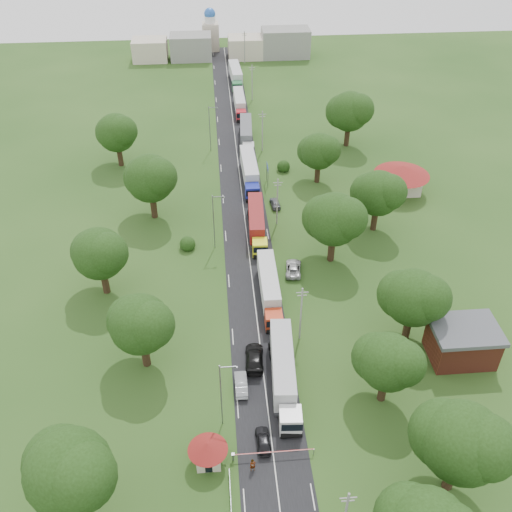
{
  "coord_description": "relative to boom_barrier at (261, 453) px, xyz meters",
  "views": [
    {
      "loc": [
        -4.99,
        -61.49,
        56.41
      ],
      "look_at": [
        0.77,
        8.07,
        3.0
      ],
      "focal_mm": 40.0,
      "sensor_mm": 36.0,
      "label": 1
    }
  ],
  "objects": [
    {
      "name": "truck_2",
      "position": [
        3.1,
        43.44,
        1.24
      ],
      "size": [
        3.04,
        14.57,
        4.03
      ],
      "color": "yellow",
      "rests_on": "ground"
    },
    {
      "name": "lamp_0",
      "position": [
        -3.99,
        5.0,
        4.66
      ],
      "size": [
        2.03,
        0.22,
        10.0
      ],
      "color": "slate",
      "rests_on": "ground"
    },
    {
      "name": "tree_11",
      "position": [
        -20.65,
        30.16,
        6.33
      ],
      "size": [
        8.8,
        8.8,
        11.07
      ],
      "color": "#382616",
      "rests_on": "ground"
    },
    {
      "name": "car_verge_far",
      "position": [
        7.2,
        51.74,
        -0.22
      ],
      "size": [
        1.89,
        4.07,
        1.35
      ],
      "primitive_type": "imported",
      "rotation": [
        0.0,
        0.0,
        3.22
      ],
      "color": "#505357",
      "rests_on": "ground"
    },
    {
      "name": "pole_5",
      "position": [
        6.86,
        130.0,
        3.79
      ],
      "size": [
        1.6,
        0.24,
        9.0
      ],
      "color": "gray",
      "rests_on": "ground"
    },
    {
      "name": "tree_3",
      "position": [
        21.35,
        17.16,
        6.33
      ],
      "size": [
        8.8,
        8.8,
        11.07
      ],
      "color": "#382616",
      "rests_on": "ground"
    },
    {
      "name": "tree_10",
      "position": [
        -13.65,
        15.16,
        6.33
      ],
      "size": [
        8.8,
        8.8,
        11.07
      ],
      "color": "#382616",
      "rests_on": "ground"
    },
    {
      "name": "pedestrian_booth",
      "position": [
        -4.25,
        0.95,
        -0.0
      ],
      "size": [
        1.07,
        1.09,
        1.78
      ],
      "primitive_type": "imported",
      "rotation": [
        0.0,
        0.0,
        -0.85
      ],
      "color": "gray",
      "rests_on": "ground"
    },
    {
      "name": "boom_barrier",
      "position": [
        0.0,
        0.0,
        0.0
      ],
      "size": [
        9.22,
        0.35,
        1.18
      ],
      "color": "slate",
      "rests_on": "ground"
    },
    {
      "name": "lamp_2",
      "position": [
        -3.99,
        75.0,
        4.66
      ],
      "size": [
        2.03,
        0.22,
        10.0
      ],
      "color": "slate",
      "rests_on": "ground"
    },
    {
      "name": "church",
      "position": [
        -2.64,
        143.0,
        4.5
      ],
      "size": [
        5.0,
        5.0,
        12.3
      ],
      "color": "beige",
      "rests_on": "ground"
    },
    {
      "name": "truck_5",
      "position": [
        3.3,
        95.49,
        1.12
      ],
      "size": [
        2.43,
        13.68,
        3.79
      ],
      "color": "red",
      "rests_on": "ground"
    },
    {
      "name": "pole_2",
      "position": [
        6.86,
        46.0,
        3.79
      ],
      "size": [
        1.6,
        0.24,
        9.0
      ],
      "color": "gray",
      "rests_on": "ground"
    },
    {
      "name": "pedestrian_near",
      "position": [
        -1.08,
        -1.4,
        0.02
      ],
      "size": [
        0.73,
        0.55,
        1.82
      ],
      "primitive_type": "imported",
      "rotation": [
        0.0,
        0.0,
        0.18
      ],
      "color": "gray",
      "rests_on": "ground"
    },
    {
      "name": "distant_town",
      "position": [
        2.04,
        135.0,
        2.6
      ],
      "size": [
        52.0,
        8.0,
        8.0
      ],
      "color": "gray",
      "rests_on": "ground"
    },
    {
      "name": "info_sign",
      "position": [
        6.56,
        60.0,
        2.11
      ],
      "size": [
        0.12,
        3.1,
        4.1
      ],
      "color": "slate",
      "rests_on": "ground"
    },
    {
      "name": "truck_1",
      "position": [
        3.53,
        26.43,
        1.23
      ],
      "size": [
        2.49,
        14.42,
        4.0
      ],
      "color": "#AC2E13",
      "rests_on": "ground"
    },
    {
      "name": "tree_5",
      "position": [
        23.35,
        43.16,
        6.33
      ],
      "size": [
        8.8,
        8.8,
        11.07
      ],
      "color": "#382616",
      "rests_on": "ground"
    },
    {
      "name": "tree_2",
      "position": [
        15.35,
        7.14,
        5.7
      ],
      "size": [
        8.0,
        8.0,
        10.1
      ],
      "color": "#382616",
      "rests_on": "ground"
    },
    {
      "name": "pole_4",
      "position": [
        6.86,
        102.0,
        3.79
      ],
      "size": [
        1.6,
        0.24,
        9.0
      ],
      "color": "gray",
      "rests_on": "ground"
    },
    {
      "name": "car_lane_mid",
      "position": [
        -1.64,
        10.04,
        -0.18
      ],
      "size": [
        1.52,
        4.33,
        1.43
      ],
      "primitive_type": "imported",
      "rotation": [
        0.0,
        0.0,
        3.14
      ],
      "color": "#9DA0A5",
      "rests_on": "ground"
    },
    {
      "name": "tree_6",
      "position": [
        16.35,
        60.14,
        5.7
      ],
      "size": [
        8.0,
        8.0,
        10.1
      ],
      "color": "#382616",
      "rests_on": "ground"
    },
    {
      "name": "tree_9",
      "position": [
        -18.66,
        -4.83,
        6.96
      ],
      "size": [
        9.6,
        9.6,
        12.05
      ],
      "color": "#382616",
      "rests_on": "ground"
    },
    {
      "name": "ground",
      "position": [
        1.36,
        25.0,
        -0.89
      ],
      "size": [
        260.0,
        260.0,
        0.0
      ],
      "primitive_type": "plane",
      "color": "#234416",
      "rests_on": "ground"
    },
    {
      "name": "tree_1",
      "position": [
        19.34,
        -4.83,
        6.96
      ],
      "size": [
        9.6,
        9.6,
        12.05
      ],
      "color": "#382616",
      "rests_on": "ground"
    },
    {
      "name": "road",
      "position": [
        1.36,
        45.0,
        -0.89
      ],
      "size": [
        8.0,
        200.0,
        0.04
      ],
      "primitive_type": "cube",
      "color": "black",
      "rests_on": "ground"
    },
    {
      "name": "truck_4",
      "position": [
        3.74,
        78.03,
        1.24
      ],
      "size": [
        3.13,
        14.51,
        4.01
      ],
      "color": "#BDBDBD",
      "rests_on": "ground"
    },
    {
      "name": "house_brick",
      "position": [
        27.36,
        13.0,
        1.76
      ],
      "size": [
        8.6,
        6.6,
        5.2
      ],
      "color": "maroon",
      "rests_on": "ground"
    },
    {
      "name": "tree_4",
      "position": [
        14.34,
        35.17,
        6.96
      ],
      "size": [
        9.6,
        9.6,
        12.05
      ],
      "color": "#382616",
      "rests_on": "ground"
    },
    {
      "name": "car_lane_front",
      "position": [
        0.36,
        1.77,
        -0.22
      ],
      "size": [
        1.68,
        3.98,
        1.34
      ],
      "primitive_type": "imported",
      "rotation": [
        0.0,
        0.0,
        3.17
      ],
      "color": "black",
      "rests_on": "ground"
    },
    {
      "name": "pole_3",
      "position": [
        6.86,
        74.0,
        3.79
      ],
      "size": [
        1.6,
        0.24,
        9.0
      ],
      "color": "gray",
      "rests_on": "ground"
    },
    {
      "name": "pole_1",
      "position": [
        6.86,
        18.0,
        3.79
      ],
      "size": [
        1.6,
        0.24,
        9.0
      ],
      "color": "gray",
      "rests_on": "ground"
    },
    {
      "name": "guard_booth",
      "position": [
        -5.84,
        -0.0,
        1.27
      ],
      "size": [
        4.4,
        4.4,
        3.45
      ],
      "color": "beige",
      "rests_on": "ground"
    },
    {
      "name": "car_verge_near",
      "position": [
        7.95,
        32.42,
        -0.19
      ],
      "size": [
        3.09,
        5.35,
        1.4
      ],
      "primitive_type": "imported",
      "rotation": [
        0.0,
        0.0,
        2.99
      ],
      "color": "#AFAFAF",
      "rests_on": "ground"
    },
    {
      "name": "tree_12",
      "position": [
        -14.66,
        50.17,
        6.96
      ],
      "size": [
        9.6,
        9.6,
        12.05
      ],
      "color": "#382616",
      "rests_on": "ground"
    },
    {
      "name": "house_cream",
      "position": [
        31.36,
        55.0,
        2.75
      ],
      "size": [
        10.08,
        10.08,
        5.8
      ],
      "color": "beige",
      "rests_on": "ground"
    },
    {
      "name": "truck_0",
      "position": [
        3.65,
        10.16,
        1.39
      ],
      "size": [
        3.48,
        15.6,
        4.31
      ],
      "color": "white",
      "rests_on": "ground"
    },
    {
      "name": "lamp_1",
      "position": [
        -3.99,
        40.0,
        4.66
      ],
      "size": [
        2.03,
        0.22,
        10.0
      ],
      "color": "slate",
      "rests_on": "ground"
    },
    {
      "name": "car_lane_rear",
      "position": [
        0.36,
        14.12,
        -0.06
      ],
      "size": [
        2.72,
        5.9,
        1.67
      ],
      "primitive_type": "imported",
      "rotation": [
        0.0,
        0.0,
        3.07
      ],
      "color": "black",
      "rests_on": "ground"
    },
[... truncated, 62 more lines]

